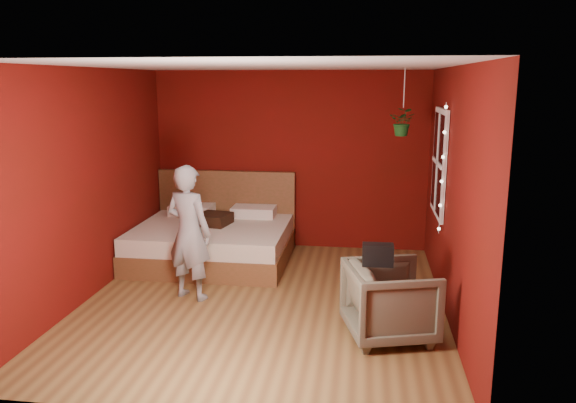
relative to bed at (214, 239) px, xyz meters
name	(u,v)px	position (x,y,z in m)	size (l,w,h in m)	color
floor	(263,302)	(0.95, -1.42, -0.30)	(4.50, 4.50, 0.00)	brown
room_walls	(262,154)	(0.95, -1.42, 1.38)	(4.04, 4.54, 2.62)	#5E0B09
window	(439,163)	(2.92, -0.52, 1.20)	(0.05, 0.97, 1.27)	white
fairy_lights	(442,169)	(2.89, -1.04, 1.20)	(0.04, 0.04, 1.45)	silver
bed	(214,239)	(0.00, 0.00, 0.00)	(2.07, 1.76, 1.14)	brown
person	(189,233)	(0.10, -1.40, 0.48)	(0.56, 0.37, 1.55)	gray
armchair	(390,301)	(2.33, -2.12, 0.07)	(0.79, 0.81, 0.74)	#585846
handbag	(378,255)	(2.19, -2.15, 0.55)	(0.29, 0.15, 0.21)	black
throw_pillow	(214,219)	(0.01, -0.04, 0.29)	(0.42, 0.42, 0.15)	black
hanging_plant	(403,122)	(2.49, -0.31, 1.66)	(0.38, 0.36, 0.81)	silver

